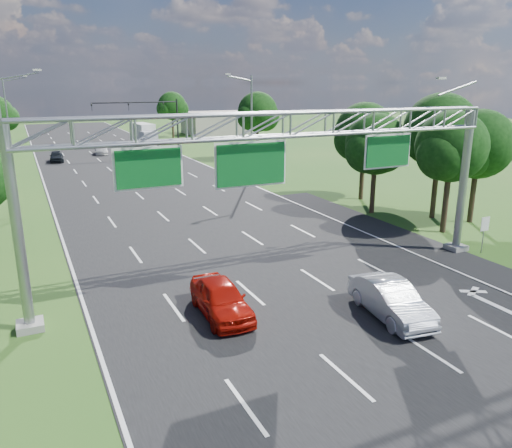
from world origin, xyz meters
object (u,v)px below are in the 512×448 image
sign_gantry (288,138)px  red_coupe (221,298)px  regulatory_sign (485,227)px  traffic_signal (153,112)px  silver_sedan (391,300)px  box_truck (144,134)px

sign_gantry → red_coupe: (-4.13, -2.02, -6.15)m
sign_gantry → regulatory_sign: sign_gantry is taller
traffic_signal → red_coupe: size_ratio=2.79×
silver_sedan → traffic_signal: bearing=92.8°
red_coupe → silver_sedan: 6.94m
sign_gantry → red_coupe: bearing=-153.9°
regulatory_sign → red_coupe: (-16.20, -1.00, -0.76)m
sign_gantry → traffic_signal: 53.51m
silver_sedan → box_truck: box_truck is taller
traffic_signal → regulatory_sign: bearing=-84.8°
sign_gantry → silver_sedan: sign_gantry is taller
sign_gantry → box_truck: sign_gantry is taller
red_coupe → silver_sedan: silver_sedan is taller
red_coupe → traffic_signal: bearing=81.0°
box_truck → sign_gantry: bearing=-103.8°
regulatory_sign → red_coupe: regulatory_sign is taller
sign_gantry → silver_sedan: bearing=-68.0°
traffic_signal → silver_sedan: size_ratio=2.69×
sign_gantry → traffic_signal: (7.15, 53.00, -1.72)m
regulatory_sign → silver_sedan: size_ratio=0.46×
silver_sedan → box_truck: (5.13, 65.29, 0.71)m
red_coupe → silver_sedan: bearing=-24.0°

